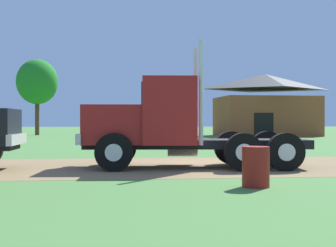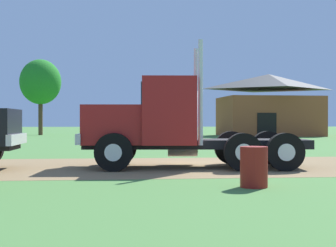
% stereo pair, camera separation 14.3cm
% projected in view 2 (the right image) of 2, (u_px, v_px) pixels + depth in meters
% --- Properties ---
extents(ground_plane, '(200.00, 200.00, 0.00)m').
position_uv_depth(ground_plane, '(212.00, 166.00, 15.83)').
color(ground_plane, '#4A7C3B').
extents(dirt_track, '(120.00, 6.86, 0.01)m').
position_uv_depth(dirt_track, '(212.00, 166.00, 15.83)').
color(dirt_track, olive).
rests_on(dirt_track, ground_plane).
extents(truck_foreground_white, '(7.33, 3.07, 3.92)m').
position_uv_depth(truck_foreground_white, '(165.00, 126.00, 15.27)').
color(truck_foreground_white, black).
rests_on(truck_foreground_white, ground_plane).
extents(steel_barrel, '(0.62, 0.62, 0.91)m').
position_uv_depth(steel_barrel, '(254.00, 167.00, 10.75)').
color(steel_barrel, maroon).
rests_on(steel_barrel, ground_plane).
extents(shed_building, '(9.76, 7.31, 6.04)m').
position_uv_depth(shed_building, '(269.00, 106.00, 46.94)').
color(shed_building, '#974C2A').
rests_on(shed_building, ground_plane).
extents(tree_mid, '(4.21, 4.21, 7.80)m').
position_uv_depth(tree_mid, '(40.00, 82.00, 49.43)').
color(tree_mid, '#513823').
rests_on(tree_mid, ground_plane).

